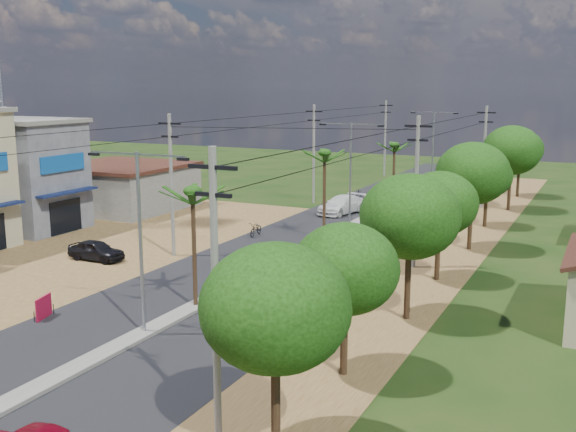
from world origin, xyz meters
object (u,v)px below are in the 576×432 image
object	(u,v)px
car_white_far	(341,205)
car_silver_mid	(286,265)
car_parked_dark	(96,251)
moto_rider_east	(225,324)
roadside_sign	(44,308)

from	to	relation	value
car_white_far	car_silver_mid	bearing A→B (deg)	-65.27
car_silver_mid	car_parked_dark	distance (m)	12.29
moto_rider_east	roadside_sign	size ratio (longest dim) A/B	1.23
car_white_far	car_parked_dark	world-z (taller)	car_white_far
car_parked_dark	moto_rider_east	size ratio (longest dim) A/B	2.35
car_silver_mid	moto_rider_east	distance (m)	9.35
car_silver_mid	roadside_sign	size ratio (longest dim) A/B	3.28
car_silver_mid	moto_rider_east	bearing A→B (deg)	111.04
car_white_far	car_parked_dark	distance (m)	22.59
moto_rider_east	roadside_sign	world-z (taller)	roadside_sign
car_parked_dark	roadside_sign	size ratio (longest dim) A/B	2.90
car_parked_dark	car_silver_mid	bearing A→B (deg)	-80.93
car_white_far	car_parked_dark	bearing A→B (deg)	-98.20
car_white_far	roadside_sign	distance (m)	30.59
roadside_sign	car_parked_dark	bearing A→B (deg)	102.67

